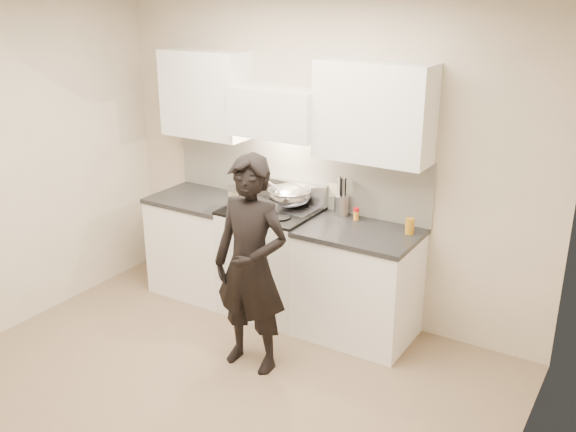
{
  "coord_description": "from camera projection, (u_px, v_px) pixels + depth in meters",
  "views": [
    {
      "loc": [
        2.49,
        -2.86,
        2.74
      ],
      "look_at": [
        0.1,
        1.05,
        1.07
      ],
      "focal_mm": 40.0,
      "sensor_mm": 36.0,
      "label": 1
    }
  ],
  "objects": [
    {
      "name": "ground_plane",
      "position": [
        197.0,
        402.0,
        4.45
      ],
      "size": [
        4.0,
        4.0,
        0.0
      ],
      "primitive_type": "plane",
      "color": "#846D50"
    },
    {
      "name": "room_shell",
      "position": [
        215.0,
        167.0,
        4.23
      ],
      "size": [
        4.04,
        3.54,
        2.7
      ],
      "color": "beige",
      "rests_on": "ground"
    },
    {
      "name": "stove",
      "position": [
        272.0,
        260.0,
        5.58
      ],
      "size": [
        0.76,
        0.65,
        0.96
      ],
      "color": "white",
      "rests_on": "ground"
    },
    {
      "name": "counter_right",
      "position": [
        358.0,
        283.0,
        5.18
      ],
      "size": [
        0.92,
        0.67,
        0.92
      ],
      "color": "white",
      "rests_on": "ground"
    },
    {
      "name": "counter_left",
      "position": [
        202.0,
        243.0,
        5.97
      ],
      "size": [
        0.82,
        0.67,
        0.92
      ],
      "color": "white",
      "rests_on": "ground"
    },
    {
      "name": "wok",
      "position": [
        289.0,
        195.0,
        5.4
      ],
      "size": [
        0.37,
        0.46,
        0.3
      ],
      "color": "silver",
      "rests_on": "stove"
    },
    {
      "name": "stock_pot",
      "position": [
        242.0,
        198.0,
        5.37
      ],
      "size": [
        0.36,
        0.34,
        0.18
      ],
      "color": "silver",
      "rests_on": "stove"
    },
    {
      "name": "utensil_crock",
      "position": [
        341.0,
        204.0,
        5.31
      ],
      "size": [
        0.12,
        0.12,
        0.32
      ],
      "color": "#BBBBBD",
      "rests_on": "counter_right"
    },
    {
      "name": "spice_jar",
      "position": [
        356.0,
        214.0,
        5.22
      ],
      "size": [
        0.05,
        0.05,
        0.1
      ],
      "color": "orange",
      "rests_on": "counter_right"
    },
    {
      "name": "oil_glass",
      "position": [
        410.0,
        226.0,
        4.93
      ],
      "size": [
        0.07,
        0.07,
        0.12
      ],
      "color": "#BC7E19",
      "rests_on": "counter_right"
    },
    {
      "name": "person",
      "position": [
        251.0,
        265.0,
        4.64
      ],
      "size": [
        0.61,
        0.41,
        1.64
      ],
      "primitive_type": "imported",
      "rotation": [
        0.0,
        0.0,
        0.03
      ],
      "color": "black",
      "rests_on": "ground"
    }
  ]
}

